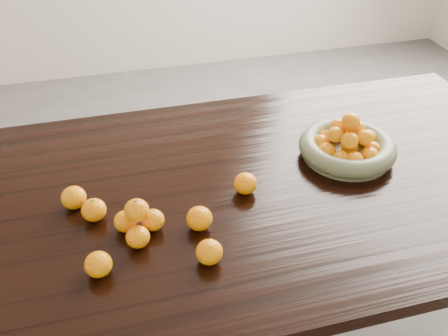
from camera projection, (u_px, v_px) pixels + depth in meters
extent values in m
cube|color=black|center=(227.00, 192.00, 1.41)|extent=(2.00, 1.00, 0.04)
cube|color=black|center=(408.00, 166.00, 2.16)|extent=(0.08, 0.08, 0.71)
cylinder|color=#6A7152|center=(346.00, 154.00, 1.51)|extent=(0.26, 0.26, 0.01)
torus|color=#6A7152|center=(347.00, 147.00, 1.50)|extent=(0.29, 0.29, 0.06)
ellipsoid|color=#FF9A07|center=(368.00, 138.00, 1.52)|extent=(0.06, 0.06, 0.05)
ellipsoid|color=#FF9A07|center=(355.00, 133.00, 1.55)|extent=(0.06, 0.06, 0.05)
ellipsoid|color=#FF9A07|center=(337.00, 132.00, 1.56)|extent=(0.05, 0.05, 0.05)
ellipsoid|color=#FF9A07|center=(325.00, 137.00, 1.54)|extent=(0.05, 0.05, 0.05)
ellipsoid|color=#FF9A07|center=(320.00, 143.00, 1.50)|extent=(0.06, 0.06, 0.05)
ellipsoid|color=#FF9A07|center=(326.00, 151.00, 1.47)|extent=(0.06, 0.06, 0.05)
ellipsoid|color=#FF9A07|center=(341.00, 159.00, 1.44)|extent=(0.05, 0.05, 0.05)
ellipsoid|color=#FF9A07|center=(354.00, 160.00, 1.43)|extent=(0.05, 0.05, 0.05)
ellipsoid|color=#FF9A07|center=(369.00, 156.00, 1.45)|extent=(0.05, 0.05, 0.05)
ellipsoid|color=#FF9A07|center=(372.00, 149.00, 1.48)|extent=(0.05, 0.05, 0.04)
ellipsoid|color=#FF9A07|center=(350.00, 146.00, 1.49)|extent=(0.05, 0.05, 0.05)
ellipsoid|color=#FF9A07|center=(357.00, 129.00, 1.49)|extent=(0.05, 0.05, 0.05)
ellipsoid|color=#FF9A07|center=(339.00, 126.00, 1.50)|extent=(0.05, 0.05, 0.05)
ellipsoid|color=#FF9A07|center=(335.00, 135.00, 1.46)|extent=(0.05, 0.05, 0.05)
ellipsoid|color=#FF9A07|center=(349.00, 140.00, 1.44)|extent=(0.05, 0.05, 0.05)
ellipsoid|color=#FF9A07|center=(365.00, 138.00, 1.45)|extent=(0.05, 0.05, 0.05)
ellipsoid|color=#FF9A07|center=(351.00, 121.00, 1.45)|extent=(0.05, 0.05, 0.05)
ellipsoid|color=#FF9A07|center=(138.00, 237.00, 1.19)|extent=(0.06, 0.06, 0.05)
ellipsoid|color=#FF9A07|center=(153.00, 220.00, 1.24)|extent=(0.06, 0.06, 0.05)
ellipsoid|color=#FF9A07|center=(125.00, 221.00, 1.23)|extent=(0.06, 0.06, 0.05)
ellipsoid|color=#FF9A07|center=(137.00, 210.00, 1.19)|extent=(0.06, 0.06, 0.06)
ellipsoid|color=#FF9A07|center=(94.00, 210.00, 1.27)|extent=(0.06, 0.06, 0.06)
ellipsoid|color=#FF9A07|center=(209.00, 252.00, 1.15)|extent=(0.06, 0.06, 0.06)
ellipsoid|color=#FF9A07|center=(199.00, 218.00, 1.24)|extent=(0.07, 0.07, 0.06)
ellipsoid|color=#FF9A07|center=(74.00, 198.00, 1.30)|extent=(0.07, 0.07, 0.06)
ellipsoid|color=#FF9A07|center=(98.00, 264.00, 1.11)|extent=(0.06, 0.06, 0.06)
ellipsoid|color=#FF9A07|center=(245.00, 183.00, 1.36)|extent=(0.06, 0.06, 0.06)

